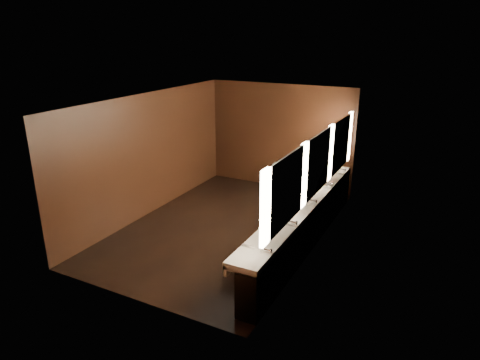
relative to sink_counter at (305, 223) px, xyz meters
The scene contains 10 objects.
floor 1.86m from the sink_counter, behind, with size 6.00×6.00×0.00m, color black.
ceiling 2.92m from the sink_counter, behind, with size 4.00×6.00×0.02m, color #2D2D2B.
wall_back 3.61m from the sink_counter, 120.87° to the left, with size 4.00×0.02×2.80m, color black.
wall_front 3.61m from the sink_counter, 120.87° to the right, with size 4.00×0.02×2.80m, color black.
wall_left 3.90m from the sink_counter, behind, with size 0.02×6.00×2.80m, color black.
wall_right 0.93m from the sink_counter, ahead, with size 0.02×6.00×2.80m, color black.
sink_counter is the anchor object (origin of this frame).
mirror_band 1.27m from the sink_counter, ahead, with size 0.06×5.03×1.15m.
person 0.70m from the sink_counter, behind, with size 0.62×0.41×1.70m, color #7DA8BA.
trash_bin 1.01m from the sink_counter, 102.79° to the right, with size 0.35×0.35×0.54m, color black.
Camera 1 is at (4.17, -7.43, 4.09)m, focal length 32.00 mm.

